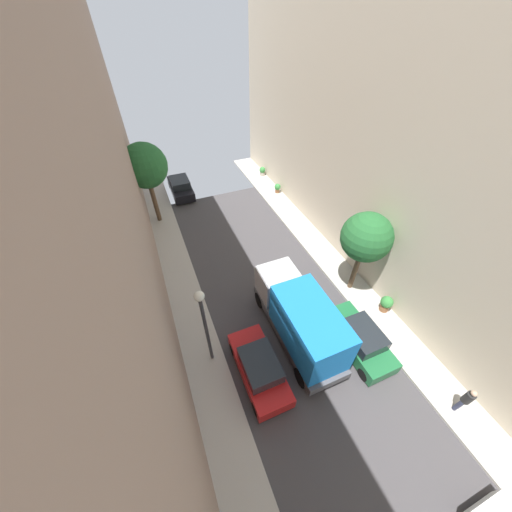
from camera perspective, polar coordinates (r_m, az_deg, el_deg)
The scene contains 15 objects.
ground at distance 16.30m, azimuth 8.19°, elevation -15.91°, with size 32.00×32.00×0.00m, color #423F42.
sidewalk_left at distance 15.37m, azimuth -9.64°, elevation -21.84°, with size 2.00×44.00×0.15m, color #B7B2A8.
sidewalk_right at distance 18.46m, azimuth 22.12°, elevation -9.69°, with size 2.00×44.00×0.15m, color #B7B2A8.
building_left at distance 9.10m, azimuth -41.97°, elevation -0.90°, with size 6.00×44.00×18.27m, color gray.
parked_car_left_2 at distance 14.54m, azimuth 0.67°, elevation -21.53°, with size 1.78×4.20×1.57m.
parked_car_left_3 at distance 27.68m, azimuth -14.91°, elevation 13.26°, with size 1.78×4.20×1.57m.
parked_car_right_2 at distance 16.19m, azimuth 20.07°, elevation -15.32°, with size 1.78×4.20×1.57m.
delivery_truck at distance 14.82m, azimuth 8.83°, elevation -12.25°, with size 2.26×6.60×3.38m.
pedestrian at distance 16.30m, azimuth 36.54°, elevation -22.20°, with size 0.40×0.36×1.72m.
street_tree_1 at distance 16.44m, azimuth 21.27°, elevation 3.47°, with size 2.77×2.77×5.41m.
street_tree_2 at distance 22.55m, azimuth -21.46°, elevation 16.45°, with size 3.21×3.21×6.27m.
potted_plant_0 at distance 18.14m, azimuth 24.71°, elevation -8.63°, with size 0.70×0.70×1.06m.
potted_plant_1 at distance 26.94m, azimuth 4.34°, elevation 13.53°, with size 0.58×0.58×0.86m.
potted_plant_2 at distance 29.89m, azimuth 1.29°, elevation 16.71°, with size 0.59×0.59×0.86m.
lamp_post at distance 12.68m, azimuth -10.43°, elevation -12.24°, with size 0.44×0.44×5.15m.
Camera 1 is at (-5.23, -6.80, 13.85)m, focal length 19.90 mm.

